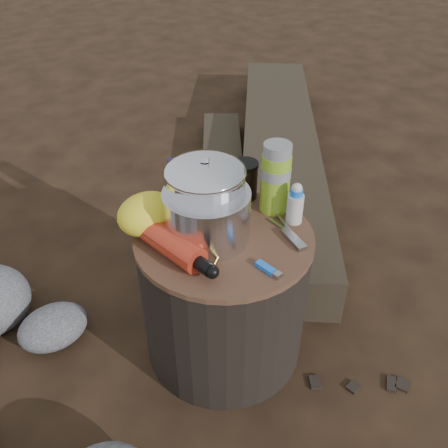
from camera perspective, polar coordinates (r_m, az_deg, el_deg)
ground at (r=1.60m, az=0.00°, el=-13.89°), size 60.00×60.00×0.00m
stump at (r=1.44m, az=0.00°, el=-8.28°), size 0.48×0.48×0.44m
rock_ring at (r=1.49m, az=-23.65°, el=-17.92°), size 0.44×0.97×0.19m
log_main at (r=2.47m, az=6.55°, el=8.67°), size 1.60×1.87×0.18m
log_small at (r=2.41m, az=-0.17°, el=6.89°), size 0.76×0.98×0.09m
foil_windscreen at (r=1.25m, az=-2.03°, el=1.08°), size 0.23×0.23×0.14m
camping_pot at (r=1.26m, az=-2.20°, el=3.42°), size 0.21×0.21×0.21m
fuel_bottle at (r=1.22m, az=-6.51°, el=-2.17°), size 0.12×0.29×0.07m
thermos at (r=1.35m, az=6.10°, el=5.38°), size 0.08×0.08×0.20m
travel_mug at (r=1.42m, az=2.45°, el=5.19°), size 0.07×0.07×0.11m
stuff_sack at (r=1.29m, az=-9.05°, el=1.18°), size 0.16×0.13×0.11m
food_pouch at (r=1.39m, az=-4.19°, el=5.08°), size 0.11×0.07×0.14m
lighter at (r=1.19m, az=5.00°, el=-5.16°), size 0.03×0.08×0.01m
multitool at (r=1.28m, az=8.21°, el=-1.82°), size 0.04×0.09×0.01m
pot_grabber at (r=1.32m, az=7.17°, el=-0.58°), size 0.05×0.12×0.01m
squeeze_bottle at (r=1.33m, az=8.40°, el=2.23°), size 0.05×0.05×0.11m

